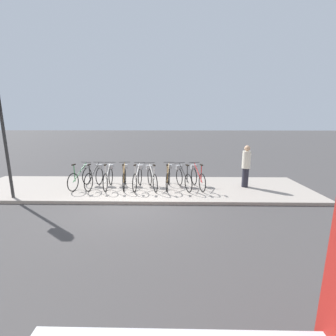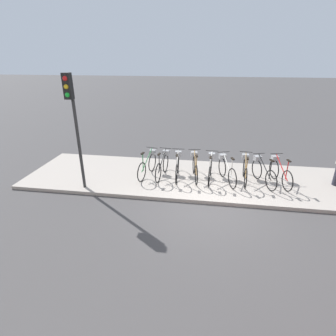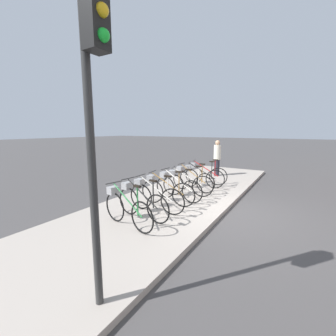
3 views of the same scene
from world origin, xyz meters
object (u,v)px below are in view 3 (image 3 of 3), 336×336
(parked_bicycle_0, at_px, (125,207))
(traffic_light, at_px, (94,85))
(parked_bicycle_1, at_px, (140,201))
(parked_bicycle_5, at_px, (185,183))
(parked_bicycle_6, at_px, (191,179))
(parked_bicycle_2, at_px, (153,195))
(parked_bicycle_3, at_px, (165,190))
(parked_bicycle_8, at_px, (204,173))
(parked_bicycle_4, at_px, (176,186))
(parked_bicycle_7, at_px, (200,176))
(pedestrian, at_px, (217,157))

(parked_bicycle_0, bearing_deg, traffic_light, -144.04)
(parked_bicycle_1, xyz_separation_m, parked_bicycle_5, (2.35, -0.09, 0.00))
(parked_bicycle_0, height_order, parked_bicycle_5, same)
(parked_bicycle_6, bearing_deg, parked_bicycle_2, -178.94)
(parked_bicycle_3, height_order, parked_bicycle_8, same)
(parked_bicycle_0, height_order, parked_bicycle_3, same)
(parked_bicycle_4, relative_size, parked_bicycle_8, 1.02)
(parked_bicycle_3, bearing_deg, parked_bicycle_1, -179.21)
(parked_bicycle_5, xyz_separation_m, parked_bicycle_7, (1.27, 0.02, 0.00))
(traffic_light, bearing_deg, pedestrian, 10.35)
(parked_bicycle_3, xyz_separation_m, parked_bicycle_4, (0.57, -0.06, 0.00))
(parked_bicycle_3, xyz_separation_m, parked_bicycle_7, (2.41, -0.09, 0.00))
(parked_bicycle_0, height_order, parked_bicycle_8, same)
(parked_bicycle_1, distance_m, traffic_light, 3.70)
(parked_bicycle_2, xyz_separation_m, parked_bicycle_6, (2.46, 0.05, 0.00))
(parked_bicycle_6, height_order, parked_bicycle_7, same)
(parked_bicycle_1, xyz_separation_m, parked_bicycle_3, (1.21, 0.02, 0.00))
(parked_bicycle_1, relative_size, parked_bicycle_3, 1.00)
(parked_bicycle_6, relative_size, traffic_light, 0.46)
(parked_bicycle_1, distance_m, parked_bicycle_5, 2.36)
(parked_bicycle_5, distance_m, parked_bicycle_6, 0.68)
(parked_bicycle_0, relative_size, pedestrian, 0.98)
(parked_bicycle_4, distance_m, traffic_light, 5.08)
(pedestrian, bearing_deg, parked_bicycle_8, -175.83)
(parked_bicycle_2, xyz_separation_m, traffic_light, (-3.11, -1.43, 2.25))
(parked_bicycle_3, height_order, traffic_light, traffic_light)
(parked_bicycle_7, height_order, pedestrian, pedestrian)
(parked_bicycle_2, bearing_deg, parked_bicycle_1, 178.03)
(parked_bicycle_5, height_order, pedestrian, pedestrian)
(parked_bicycle_3, xyz_separation_m, parked_bicycle_6, (1.81, 0.01, 0.00))
(parked_bicycle_8, bearing_deg, parked_bicycle_6, 179.02)
(parked_bicycle_4, xyz_separation_m, parked_bicycle_7, (1.84, -0.03, 0.00))
(parked_bicycle_1, distance_m, parked_bicycle_4, 1.78)
(parked_bicycle_1, height_order, parked_bicycle_4, same)
(parked_bicycle_6, bearing_deg, parked_bicycle_8, -0.98)
(parked_bicycle_5, bearing_deg, parked_bicycle_7, 1.09)
(parked_bicycle_0, bearing_deg, parked_bicycle_2, -0.49)
(parked_bicycle_0, distance_m, parked_bicycle_6, 3.59)
(parked_bicycle_2, height_order, parked_bicycle_5, same)
(parked_bicycle_0, xyz_separation_m, traffic_light, (-1.99, -1.44, 2.25))
(pedestrian, bearing_deg, parked_bicycle_5, -176.38)
(parked_bicycle_3, bearing_deg, parked_bicycle_0, -179.15)
(parked_bicycle_6, relative_size, pedestrian, 1.00)
(parked_bicycle_1, height_order, parked_bicycle_6, same)
(parked_bicycle_5, height_order, traffic_light, traffic_light)
(parked_bicycle_8, relative_size, traffic_light, 0.45)
(parked_bicycle_3, height_order, parked_bicycle_7, same)
(parked_bicycle_3, distance_m, parked_bicycle_5, 1.15)
(parked_bicycle_5, height_order, parked_bicycle_8, same)
(parked_bicycle_0, xyz_separation_m, parked_bicycle_5, (2.92, -0.08, 0.00))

